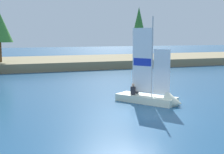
{
  "coord_description": "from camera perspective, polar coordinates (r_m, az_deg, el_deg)",
  "views": [
    {
      "loc": [
        -7.9,
        -16.12,
        4.5
      ],
      "look_at": [
        0.79,
        7.22,
        1.2
      ],
      "focal_mm": 51.36,
      "sensor_mm": 36.0,
      "label": 1
    }
  ],
  "objects": [
    {
      "name": "shore_bank",
      "position": [
        46.46,
        -10.56,
        2.53
      ],
      "size": [
        80.0,
        13.78,
        1.07
      ],
      "primitive_type": "cube",
      "color": "#897A56",
      "rests_on": "ground"
    },
    {
      "name": "ground_plane",
      "position": [
        18.51,
        5.55,
        -6.56
      ],
      "size": [
        200.0,
        200.0,
        0.0
      ],
      "primitive_type": "plane",
      "color": "navy"
    },
    {
      "name": "sailboat",
      "position": [
        21.19,
        7.77,
        -3.63
      ],
      "size": [
        3.67,
        4.57,
        6.08
      ],
      "rotation": [
        0.0,
        0.0,
        -0.98
      ],
      "color": "silver",
      "rests_on": "ground"
    },
    {
      "name": "shoreline_tree_midright",
      "position": [
        53.17,
        4.82,
        9.8
      ],
      "size": [
        2.04,
        2.04,
        7.89
      ],
      "color": "brown",
      "rests_on": "shore_bank"
    }
  ]
}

